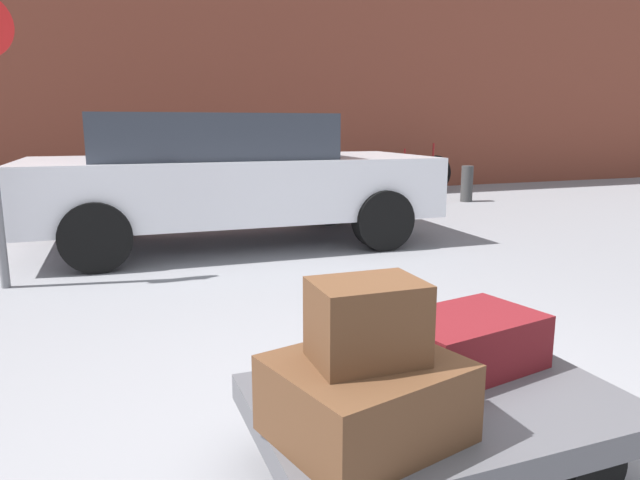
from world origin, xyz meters
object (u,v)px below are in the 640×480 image
object	(u,v)px
luggage_cart	(438,413)
bicycle_leaning	(413,174)
duffel_bag_brown_topmost_pile	(367,321)
parked_car	(228,176)
bollard_kerb_mid	(410,186)
bollard_kerb_near	(335,189)
suitcase_maroon_center	(466,341)
bollard_kerb_far	(467,184)
suitcase_brown_rear_left	(366,398)

from	to	relation	value
luggage_cart	bicycle_leaning	world-z (taller)	bicycle_leaning
duffel_bag_brown_topmost_pile	parked_car	bearing A→B (deg)	84.42
parked_car	bollard_kerb_mid	size ratio (longest dim) A/B	7.02
bicycle_leaning	bollard_kerb_near	xyz separation A→B (m)	(-2.31, -1.54, -0.06)
suitcase_maroon_center	bollard_kerb_far	world-z (taller)	bollard_kerb_far
suitcase_maroon_center	bollard_kerb_mid	distance (m)	7.39
luggage_cart	suitcase_brown_rear_left	distance (m)	0.44
suitcase_maroon_center	bicycle_leaning	xyz separation A→B (m)	(4.44, 8.05, -0.08)
bollard_kerb_near	duffel_bag_brown_topmost_pile	bearing A→B (deg)	-111.79
luggage_cart	bicycle_leaning	xyz separation A→B (m)	(4.67, 8.23, 0.10)
suitcase_brown_rear_left	duffel_bag_brown_topmost_pile	size ratio (longest dim) A/B	1.64
suitcase_maroon_center	bicycle_leaning	size ratio (longest dim) A/B	0.33
suitcase_brown_rear_left	bollard_kerb_mid	xyz separation A→B (m)	(4.09, 6.83, -0.15)
parked_car	bollard_kerb_far	bearing A→B (deg)	24.42
suitcase_maroon_center	bollard_kerb_mid	bearing A→B (deg)	51.31
luggage_cart	duffel_bag_brown_topmost_pile	distance (m)	0.59
duffel_bag_brown_topmost_pile	bicycle_leaning	xyz separation A→B (m)	(5.04, 8.37, -0.34)
bicycle_leaning	bollard_kerb_mid	world-z (taller)	bicycle_leaning
parked_car	bollard_kerb_far	size ratio (longest dim) A/B	7.02
luggage_cart	bollard_kerb_mid	distance (m)	7.65
suitcase_maroon_center	duffel_bag_brown_topmost_pile	distance (m)	0.73
luggage_cart	bollard_kerb_far	distance (m)	8.26
duffel_bag_brown_topmost_pile	parked_car	xyz separation A→B (m)	(0.59, 4.73, 0.04)
duffel_bag_brown_topmost_pile	bicycle_leaning	size ratio (longest dim) A/B	0.19
luggage_cart	bollard_kerb_mid	world-z (taller)	bollard_kerb_mid
luggage_cart	bollard_kerb_near	bearing A→B (deg)	70.52
parked_car	bicycle_leaning	world-z (taller)	parked_car
luggage_cart	bollard_kerb_near	distance (m)	7.09
luggage_cart	suitcase_brown_rear_left	xyz separation A→B (m)	(-0.37, -0.15, 0.19)
luggage_cart	bicycle_leaning	bearing A→B (deg)	60.40
suitcase_brown_rear_left	bollard_kerb_far	bearing A→B (deg)	38.75
suitcase_brown_rear_left	suitcase_maroon_center	xyz separation A→B (m)	(0.60, 0.32, -0.02)
suitcase_brown_rear_left	bollard_kerb_mid	bearing A→B (deg)	45.19
duffel_bag_brown_topmost_pile	luggage_cart	bearing A→B (deg)	23.27
bollard_kerb_far	luggage_cart	bearing A→B (deg)	-125.93
suitcase_maroon_center	bollard_kerb_near	bearing A→B (deg)	61.35
suitcase_brown_rear_left	suitcase_maroon_center	distance (m)	0.68
suitcase_brown_rear_left	bollard_kerb_near	world-z (taller)	bollard_kerb_near
bollard_kerb_mid	bollard_kerb_far	distance (m)	1.12
bollard_kerb_far	parked_car	bearing A→B (deg)	-155.58
suitcase_maroon_center	duffel_bag_brown_topmost_pile	xyz separation A→B (m)	(-0.60, -0.32, 0.27)
luggage_cart	suitcase_brown_rear_left	bearing A→B (deg)	-158.21
parked_car	suitcase_maroon_center	bearing A→B (deg)	-89.82
parked_car	luggage_cart	bearing A→B (deg)	-92.74
duffel_bag_brown_topmost_pile	parked_car	world-z (taller)	parked_car
duffel_bag_brown_topmost_pile	suitcase_maroon_center	bearing A→B (deg)	29.89
duffel_bag_brown_topmost_pile	parked_car	size ratio (longest dim) A/B	0.08
bollard_kerb_near	bollard_kerb_mid	bearing A→B (deg)	0.00
luggage_cart	suitcase_brown_rear_left	world-z (taller)	suitcase_brown_rear_left
duffel_bag_brown_topmost_pile	bicycle_leaning	world-z (taller)	bicycle_leaning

